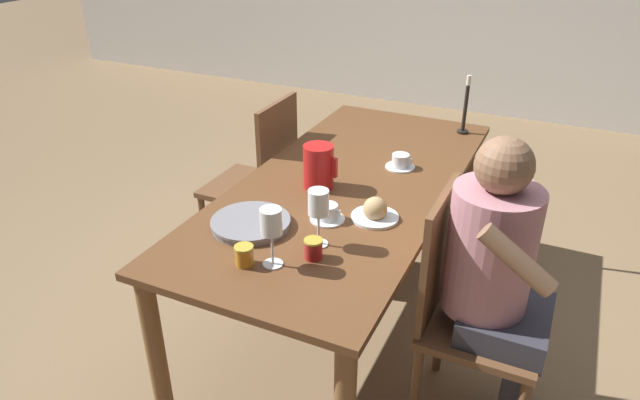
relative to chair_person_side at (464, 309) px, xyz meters
name	(u,v)px	position (x,y,z in m)	size (l,w,h in m)	color
ground_plane	(345,313)	(-0.62, 0.36, -0.50)	(20.00, 20.00, 0.00)	#7F6647
dining_table	(348,201)	(-0.62, 0.36, 0.14)	(0.87, 1.94, 0.73)	brown
chair_person_side	(464,309)	(0.00, 0.00, 0.00)	(0.42, 0.42, 0.95)	brown
chair_opposite	(260,179)	(-1.24, 0.63, 0.00)	(0.42, 0.42, 0.95)	brown
person_seated	(497,270)	(0.09, -0.01, 0.20)	(0.39, 0.41, 1.19)	#33333D
red_pitcher	(318,166)	(-0.72, 0.26, 0.33)	(0.16, 0.13, 0.19)	red
wine_glass_water	(318,205)	(-0.52, -0.16, 0.39)	(0.07, 0.07, 0.22)	white
wine_glass_juice	(271,225)	(-0.60, -0.34, 0.39)	(0.07, 0.07, 0.22)	white
teacup_near_person	(327,213)	(-0.56, 0.02, 0.26)	(0.14, 0.14, 0.07)	silver
teacup_across	(400,162)	(-0.46, 0.61, 0.26)	(0.14, 0.14, 0.07)	silver
serving_tray	(251,223)	(-0.81, -0.15, 0.24)	(0.30, 0.30, 0.03)	gray
bread_plate	(375,212)	(-0.40, 0.11, 0.26)	(0.19, 0.19, 0.10)	silver
jam_jar_amber	(244,255)	(-0.69, -0.38, 0.27)	(0.07, 0.07, 0.07)	#C67A1E
jam_jar_red	(313,248)	(-0.50, -0.24, 0.27)	(0.07, 0.07, 0.07)	#A81E1E
candlestick_tall	(465,111)	(-0.30, 1.18, 0.35)	(0.06, 0.06, 0.31)	black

